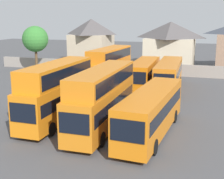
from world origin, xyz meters
TOP-DOWN VIEW (x-y plane):
  - ground at (0.00, 18.00)m, footprint 140.00×140.00m
  - depot_boundary_wall at (0.00, 25.53)m, footprint 56.00×0.50m
  - bus_1 at (-4.12, 0.30)m, footprint 2.54×10.28m
  - bus_2 at (0.23, -0.18)m, footprint 2.62×11.17m
  - bus_3 at (4.27, -0.27)m, footprint 3.22×11.76m
  - bus_4 at (-4.44, 15.59)m, footprint 3.15×10.43m
  - bus_5 at (0.15, 15.87)m, footprint 2.99×10.68m
  - bus_6 at (3.31, 15.75)m, footprint 3.09×11.72m
  - house_terrace_left at (-14.64, 35.08)m, footprint 7.37×8.12m
  - house_terrace_centre at (0.78, 34.60)m, footprint 8.86×8.11m
  - tree_left_of_lot at (-19.53, 22.53)m, footprint 4.23×4.23m

SIDE VIEW (x-z plane):
  - ground at x=0.00m, z-range 0.00..0.00m
  - depot_boundary_wall at x=0.00m, z-range 0.00..1.80m
  - bus_5 at x=0.15m, z-range 0.24..3.70m
  - bus_3 at x=4.27m, z-range 0.25..3.73m
  - bus_6 at x=3.31m, z-range 0.25..3.78m
  - bus_2 at x=0.23m, z-range 0.31..5.28m
  - bus_4 at x=-4.44m, z-range 0.31..5.31m
  - bus_1 at x=-4.12m, z-range 0.32..5.48m
  - house_terrace_centre at x=0.78m, z-range 0.09..8.14m
  - house_terrace_left at x=-14.64m, z-range 0.10..8.58m
  - tree_left_of_lot at x=-19.53m, z-range 1.60..9.08m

